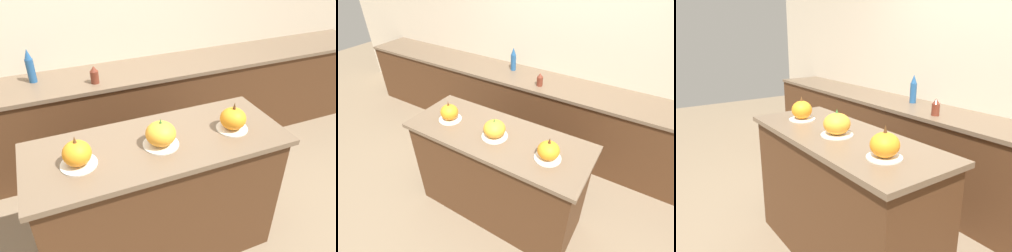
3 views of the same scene
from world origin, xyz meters
TOP-DOWN VIEW (x-y plane):
  - ground_plane at (0.00, 0.00)m, footprint 12.00×12.00m
  - wall_back at (0.00, 1.60)m, footprint 8.00×0.06m
  - kitchen_island at (0.00, 0.00)m, footprint 1.59×0.62m
  - back_counter at (0.00, 1.27)m, footprint 6.00×0.60m
  - pumpkin_cake_left at (-0.48, -0.03)m, footprint 0.20×0.20m
  - pumpkin_cake_center at (-0.00, -0.03)m, footprint 0.21×0.21m
  - pumpkin_cake_right at (0.48, -0.05)m, footprint 0.20×0.20m
  - bottle_tall at (-0.64, 1.35)m, footprint 0.07×0.07m
  - bottle_short at (-0.15, 1.12)m, footprint 0.07×0.07m

SIDE VIEW (x-z plane):
  - ground_plane at x=0.00m, z-range 0.00..0.00m
  - back_counter at x=0.00m, z-range 0.00..0.89m
  - kitchen_island at x=0.00m, z-range 0.00..0.96m
  - bottle_short at x=-0.15m, z-range 0.88..1.04m
  - pumpkin_cake_right at x=0.48m, z-range 0.93..1.12m
  - pumpkin_cake_left at x=-0.48m, z-range 0.94..1.12m
  - bottle_tall at x=-0.64m, z-range 0.88..1.18m
  - pumpkin_cake_center at x=0.00m, z-range 0.94..1.12m
  - wall_back at x=0.00m, z-range 0.00..2.50m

